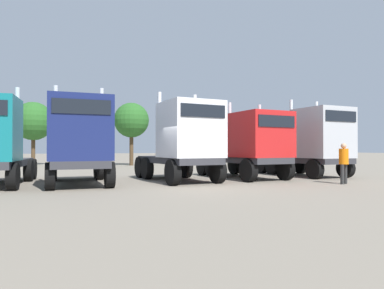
% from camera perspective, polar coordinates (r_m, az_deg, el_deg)
% --- Properties ---
extents(ground, '(200.00, 200.00, 0.00)m').
position_cam_1_polar(ground, '(14.54, -0.71, -6.89)').
color(ground, gray).
extents(semi_truck_navy, '(2.62, 6.27, 4.25)m').
position_cam_1_polar(semi_truck_navy, '(15.23, -18.07, 0.50)').
color(semi_truck_navy, '#333338').
rests_on(semi_truck_navy, ground).
extents(semi_truck_white, '(3.13, 6.01, 4.29)m').
position_cam_1_polar(semi_truck_white, '(16.18, -1.13, 0.72)').
color(semi_truck_white, '#333338').
rests_on(semi_truck_white, ground).
extents(semi_truck_red, '(3.11, 6.09, 3.97)m').
position_cam_1_polar(semi_truck_red, '(17.97, 10.03, 0.02)').
color(semi_truck_red, '#333338').
rests_on(semi_truck_red, ground).
extents(semi_truck_silver, '(2.98, 5.98, 4.35)m').
position_cam_1_polar(semi_truck_silver, '(20.39, 19.70, 0.48)').
color(semi_truck_silver, '#333338').
rests_on(semi_truck_silver, ground).
extents(visitor_in_hivis, '(0.51, 0.51, 1.81)m').
position_cam_1_polar(visitor_in_hivis, '(16.74, 23.74, -2.40)').
color(visitor_in_hivis, '#2A2A2A').
rests_on(visitor_in_hivis, ground).
extents(oak_far_left, '(3.62, 3.62, 5.97)m').
position_cam_1_polar(oak_far_left, '(35.88, -24.70, 3.49)').
color(oak_far_left, '#4C3823').
rests_on(oak_far_left, ground).
extents(oak_far_centre, '(3.24, 3.24, 5.83)m').
position_cam_1_polar(oak_far_centre, '(32.69, -9.95, 3.93)').
color(oak_far_centre, '#4C3823').
rests_on(oak_far_centre, ground).
extents(oak_far_right, '(2.91, 2.91, 5.32)m').
position_cam_1_polar(oak_far_right, '(34.71, -2.12, 3.07)').
color(oak_far_right, '#4C3823').
rests_on(oak_far_right, ground).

